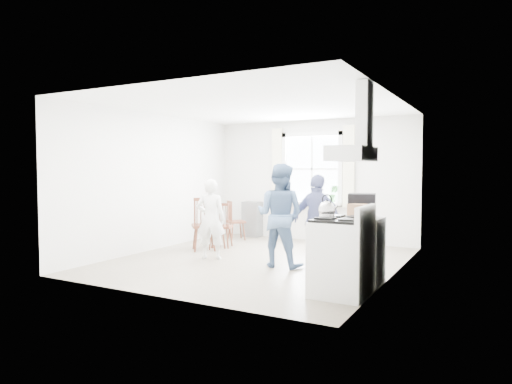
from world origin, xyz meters
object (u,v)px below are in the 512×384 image
Objects in this scene: stereo_stack at (362,205)px; person_mid at (280,215)px; windsor_chair_c at (204,218)px; person_left at (211,219)px; low_cabinet at (363,250)px; person_right at (318,221)px; gas_stove at (342,256)px; windsor_chair_a at (221,220)px; windsor_chair_b at (210,221)px.

stereo_stack is 1.47m from person_mid.
person_mid reaches higher than windsor_chair_c.
stereo_stack is 0.30× the size of person_left.
windsor_chair_c reaches higher than low_cabinet.
windsor_chair_c is 0.76m from person_left.
low_cabinet is 3.41m from windsor_chair_c.
windsor_chair_c is (-3.24, 0.89, -0.43)m from stereo_stack.
person_right is (-0.89, 0.63, 0.29)m from low_cabinet.
person_left is (-2.68, 1.08, 0.21)m from gas_stove.
person_mid reaches higher than gas_stove.
windsor_chair_a is 2.43m from person_right.
gas_stove is at bearing -30.53° from windsor_chair_b.
gas_stove is 1.09× the size of windsor_chair_c.
stereo_stack is 3.56m from windsor_chair_b.
stereo_stack is 0.28× the size of person_right.
person_right reaches higher than stereo_stack.
windsor_chair_a is 2.02m from person_mid.
gas_stove is 0.94m from stereo_stack.
low_cabinet is at bearing -23.24° from windsor_chair_a.
person_left is 0.85× the size of person_mid.
low_cabinet is at bearing -20.25° from windsor_chair_b.
low_cabinet is 0.65× the size of person_left.
gas_stove is 2.90m from person_left.
stereo_stack is at bearing 152.34° from person_left.
gas_stove is 0.81× the size of person_left.
low_cabinet is 3.48m from windsor_chair_a.
person_left is 1.32m from person_mid.
person_mid is (-1.37, 1.10, 0.33)m from gas_stove.
person_right is (-0.86, 0.58, -0.32)m from stereo_stack.
person_left is 1.88m from person_right.
low_cabinet is 1.54m from person_mid.
windsor_chair_a is at bearing -86.67° from person_left.
windsor_chair_b is 0.33m from windsor_chair_c.
windsor_chair_c is at bearing -67.39° from person_left.
gas_stove is 1.25× the size of windsor_chair_b.
person_right reaches higher than windsor_chair_b.
low_cabinet is at bearing 163.51° from person_mid.
windsor_chair_b is at bearing -75.52° from person_left.
low_cabinet is (0.07, 0.70, -0.03)m from gas_stove.
gas_stove is at bearing 140.32° from person_mid.
stereo_stack is (0.04, 0.75, 0.58)m from gas_stove.
windsor_chair_a is (-3.16, 1.32, -0.51)m from stereo_stack.
windsor_chair_b is (-3.32, 1.19, -0.51)m from stereo_stack.
person_mid is (-1.44, 0.40, 0.37)m from low_cabinet.
windsor_chair_c is 2.40m from person_right.
windsor_chair_a is (-3.12, 2.07, 0.06)m from gas_stove.
person_right is at bearing 121.78° from gas_stove.
windsor_chair_a reaches higher than windsor_chair_b.
windsor_chair_b is 1.06m from person_left.
windsor_chair_a is 0.87× the size of windsor_chair_c.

